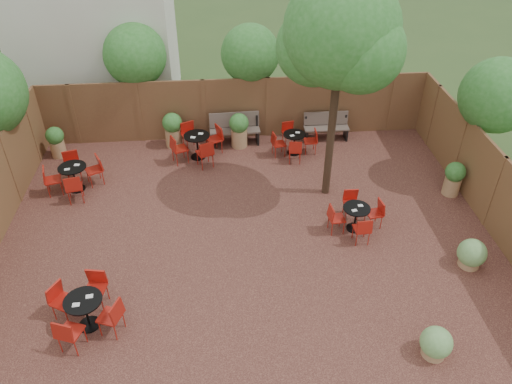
{
  "coord_description": "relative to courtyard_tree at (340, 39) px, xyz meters",
  "views": [
    {
      "loc": [
        -0.58,
        -9.25,
        8.1
      ],
      "look_at": [
        0.25,
        0.5,
        1.0
      ],
      "focal_mm": 35.08,
      "sensor_mm": 36.0,
      "label": 1
    }
  ],
  "objects": [
    {
      "name": "ground",
      "position": [
        -2.26,
        -1.69,
        -4.29
      ],
      "size": [
        80.0,
        80.0,
        0.0
      ],
      "primitive_type": "plane",
      "color": "#354F23",
      "rests_on": "ground"
    },
    {
      "name": "courtyard_paving",
      "position": [
        -2.26,
        -1.69,
        -4.28
      ],
      "size": [
        12.0,
        10.0,
        0.02
      ],
      "primitive_type": "cube",
      "color": "#391B17",
      "rests_on": "ground"
    },
    {
      "name": "fence_back",
      "position": [
        -2.26,
        3.31,
        -3.29
      ],
      "size": [
        12.0,
        0.08,
        2.0
      ],
      "primitive_type": "cube",
      "color": "#542F1F",
      "rests_on": "ground"
    },
    {
      "name": "fence_right",
      "position": [
        3.74,
        -1.69,
        -3.29
      ],
      "size": [
        0.08,
        10.0,
        2.0
      ],
      "primitive_type": "cube",
      "color": "#542F1F",
      "rests_on": "ground"
    },
    {
      "name": "overhang_foliage",
      "position": [
        -3.81,
        1.39,
        -1.64
      ],
      "size": [
        15.36,
        10.58,
        2.54
      ],
      "color": "#286922",
      "rests_on": "ground"
    },
    {
      "name": "courtyard_tree",
      "position": [
        0.0,
        0.0,
        0.0
      ],
      "size": [
        2.8,
        2.7,
        5.78
      ],
      "rotation": [
        0.0,
        0.0,
        0.36
      ],
      "color": "black",
      "rests_on": "courtyard_paving"
    },
    {
      "name": "park_bench_left",
      "position": [
        -2.34,
        2.94,
        -3.77
      ],
      "size": [
        1.59,
        0.58,
        0.97
      ],
      "rotation": [
        0.0,
        0.0,
        0.05
      ],
      "color": "brown",
      "rests_on": "courtyard_paving"
    },
    {
      "name": "park_bench_right",
      "position": [
        0.58,
        2.93,
        -3.82
      ],
      "size": [
        1.42,
        0.46,
        0.88
      ],
      "rotation": [
        0.0,
        0.0,
        0.0
      ],
      "color": "brown",
      "rests_on": "courtyard_paving"
    },
    {
      "name": "bistro_tables",
      "position": [
        -3.61,
        -0.14,
        -3.85
      ],
      "size": [
        8.7,
        7.8,
        0.88
      ],
      "color": "black",
      "rests_on": "courtyard_paving"
    },
    {
      "name": "planters",
      "position": [
        -2.77,
        2.09,
        -3.7
      ],
      "size": [
        11.64,
        3.81,
        1.11
      ],
      "color": "#9C764E",
      "rests_on": "courtyard_paving"
    },
    {
      "name": "low_shrubs",
      "position": [
        2.28,
        -4.63,
        -3.95
      ],
      "size": [
        2.86,
        3.65,
        0.7
      ],
      "color": "#9C764E",
      "rests_on": "courtyard_paving"
    }
  ]
}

